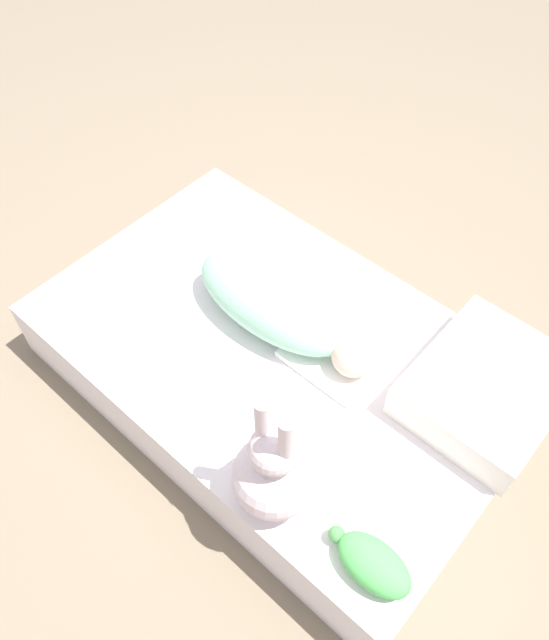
# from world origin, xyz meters

# --- Properties ---
(ground_plane) EXTENTS (12.00, 12.00, 0.00)m
(ground_plane) POSITION_xyz_m (0.00, 0.00, 0.00)
(ground_plane) COLOR #7A6B56
(bed_mattress) EXTENTS (1.27, 0.80, 0.20)m
(bed_mattress) POSITION_xyz_m (0.00, 0.00, 0.10)
(bed_mattress) COLOR white
(bed_mattress) RESTS_ON ground_plane
(burp_cloth) EXTENTS (0.24, 0.22, 0.02)m
(burp_cloth) POSITION_xyz_m (-0.14, -0.08, 0.21)
(burp_cloth) COLOR white
(burp_cloth) RESTS_ON bed_mattress
(swaddled_baby) EXTENTS (0.55, 0.22, 0.16)m
(swaddled_baby) POSITION_xyz_m (0.05, -0.05, 0.28)
(swaddled_baby) COLOR #99D6B2
(swaddled_baby) RESTS_ON bed_mattress
(pillow) EXTENTS (0.32, 0.38, 0.10)m
(pillow) POSITION_xyz_m (-0.49, -0.21, 0.25)
(pillow) COLOR white
(pillow) RESTS_ON bed_mattress
(bunny_plush) EXTENTS (0.18, 0.18, 0.37)m
(bunny_plush) POSITION_xyz_m (-0.27, 0.31, 0.32)
(bunny_plush) COLOR silver
(bunny_plush) RESTS_ON bed_mattress
(turtle_plush) EXTENTS (0.20, 0.10, 0.07)m
(turtle_plush) POSITION_xyz_m (-0.52, 0.30, 0.24)
(turtle_plush) COLOR #51B756
(turtle_plush) RESTS_ON bed_mattress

